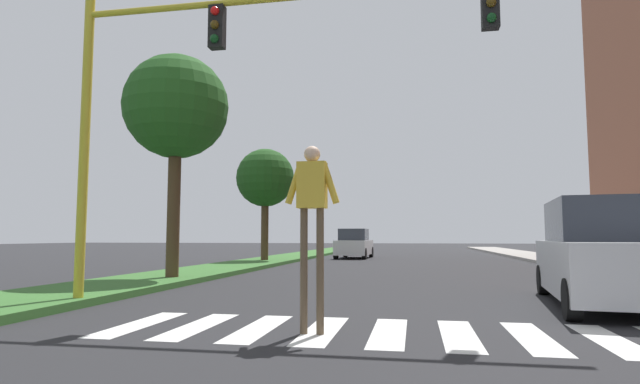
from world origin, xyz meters
TOP-DOWN VIEW (x-y plane):
  - ground_plane at (0.00, 30.00)m, footprint 140.00×140.00m
  - crosswalk at (0.00, 8.57)m, footprint 7.65×2.20m
  - median_strip at (-6.81, 28.00)m, footprint 2.69×64.00m
  - tree_mid at (-6.34, 14.98)m, footprint 2.99×2.99m
  - tree_far at (-6.80, 25.42)m, footprint 2.84×2.84m
  - sidewalk_right at (7.51, 28.00)m, footprint 3.00×64.00m
  - traffic_light_gantry at (-3.18, 10.15)m, footprint 8.82×0.30m
  - pedestrian_performer at (-0.98, 8.28)m, footprint 0.75×0.24m
  - suv_crossing at (3.78, 11.80)m, footprint 2.47×4.80m
  - sedan_midblock at (-3.16, 31.63)m, footprint 1.97×4.14m

SIDE VIEW (x-z plane):
  - ground_plane at x=0.00m, z-range 0.00..0.00m
  - crosswalk at x=0.00m, z-range 0.00..0.01m
  - median_strip at x=-6.81m, z-range 0.00..0.15m
  - sidewalk_right at x=7.51m, z-range 0.00..0.15m
  - sedan_midblock at x=-3.16m, z-range -0.07..1.66m
  - suv_crossing at x=3.78m, z-range -0.05..1.92m
  - pedestrian_performer at x=-0.98m, z-range 0.42..2.91m
  - tree_far at x=-6.80m, z-range 1.40..6.81m
  - traffic_light_gantry at x=-3.18m, z-range 1.36..7.36m
  - tree_mid at x=-6.34m, z-range 1.78..8.13m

